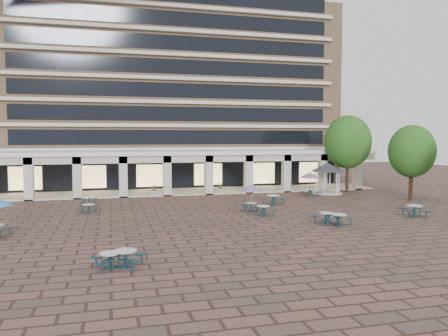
{
  "coord_description": "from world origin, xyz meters",
  "views": [
    {
      "loc": [
        -7.4,
        -30.63,
        5.77
      ],
      "look_at": [
        1.29,
        3.0,
        3.34
      ],
      "focal_mm": 35.0,
      "sensor_mm": 36.0,
      "label": 1
    }
  ],
  "objects_px": {
    "picnic_table_0": "(110,259)",
    "picnic_table_2": "(326,217)",
    "planter_right": "(221,189)",
    "picnic_table_1": "(126,257)",
    "gazebo": "(327,171)",
    "planter_left": "(155,191)"
  },
  "relations": [
    {
      "from": "picnic_table_0",
      "to": "picnic_table_2",
      "type": "height_order",
      "value": "picnic_table_2"
    },
    {
      "from": "picnic_table_1",
      "to": "planter_left",
      "type": "height_order",
      "value": "planter_left"
    },
    {
      "from": "picnic_table_2",
      "to": "planter_right",
      "type": "distance_m",
      "value": 17.37
    },
    {
      "from": "picnic_table_1",
      "to": "gazebo",
      "type": "distance_m",
      "value": 29.71
    },
    {
      "from": "picnic_table_1",
      "to": "picnic_table_2",
      "type": "relative_size",
      "value": 1.19
    },
    {
      "from": "picnic_table_1",
      "to": "planter_left",
      "type": "xyz_separation_m",
      "value": [
        3.58,
        23.9,
        0.01
      ]
    },
    {
      "from": "picnic_table_0",
      "to": "picnic_table_1",
      "type": "height_order",
      "value": "picnic_table_1"
    },
    {
      "from": "picnic_table_0",
      "to": "planter_right",
      "type": "relative_size",
      "value": 1.18
    },
    {
      "from": "picnic_table_0",
      "to": "gazebo",
      "type": "xyz_separation_m",
      "value": [
        21.64,
        20.97,
        1.96
      ]
    },
    {
      "from": "gazebo",
      "to": "planter_left",
      "type": "relative_size",
      "value": 2.25
    },
    {
      "from": "picnic_table_0",
      "to": "picnic_table_1",
      "type": "relative_size",
      "value": 0.86
    },
    {
      "from": "picnic_table_2",
      "to": "picnic_table_0",
      "type": "bearing_deg",
      "value": -159.52
    },
    {
      "from": "picnic_table_1",
      "to": "planter_left",
      "type": "bearing_deg",
      "value": 104.03
    },
    {
      "from": "planter_right",
      "to": "picnic_table_2",
      "type": "bearing_deg",
      "value": -79.79
    },
    {
      "from": "picnic_table_1",
      "to": "planter_right",
      "type": "distance_m",
      "value": 26.05
    },
    {
      "from": "picnic_table_2",
      "to": "planter_right",
      "type": "relative_size",
      "value": 1.16
    },
    {
      "from": "picnic_table_2",
      "to": "gazebo",
      "type": "xyz_separation_m",
      "value": [
        7.53,
        14.16,
        1.93
      ]
    },
    {
      "from": "picnic_table_2",
      "to": "planter_left",
      "type": "relative_size",
      "value": 1.16
    },
    {
      "from": "picnic_table_2",
      "to": "planter_right",
      "type": "bearing_deg",
      "value": 94.93
    },
    {
      "from": "picnic_table_1",
      "to": "picnic_table_0",
      "type": "bearing_deg",
      "value": -157.45
    },
    {
      "from": "picnic_table_0",
      "to": "picnic_table_1",
      "type": "xyz_separation_m",
      "value": [
        0.68,
        -0.0,
        0.04
      ]
    },
    {
      "from": "picnic_table_0",
      "to": "picnic_table_2",
      "type": "distance_m",
      "value": 15.67
    }
  ]
}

